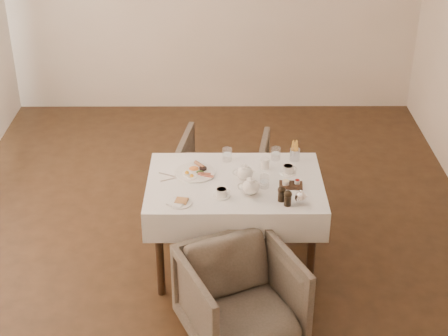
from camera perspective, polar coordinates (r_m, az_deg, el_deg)
name	(u,v)px	position (r m, az deg, el deg)	size (l,w,h in m)	color
table	(235,195)	(5.04, 0.90, -2.25)	(1.28, 0.88, 0.75)	black
armchair_near	(241,298)	(4.58, 1.39, -10.79)	(0.70, 0.72, 0.66)	#484034
armchair_far	(223,175)	(5.90, -0.06, -0.55)	(0.73, 0.75, 0.68)	#484034
breakfast_plate	(195,172)	(5.09, -2.39, -0.32)	(0.30, 0.30, 0.04)	white
side_plate	(179,203)	(4.73, -3.75, -2.89)	(0.18, 0.17, 0.02)	white
teapot_centre	(245,172)	(4.97, 1.73, -0.31)	(0.16, 0.13, 0.13)	white
teapot_front	(251,186)	(4.80, 2.23, -1.47)	(0.17, 0.14, 0.14)	white
creamer	(265,163)	(5.14, 3.43, 0.40)	(0.07, 0.07, 0.08)	white
teacup_near	(222,193)	(4.79, -0.21, -2.09)	(0.12, 0.12, 0.06)	white
teacup_far	(288,170)	(5.10, 5.35, -0.13)	(0.12, 0.12, 0.06)	white
glass_left	(227,154)	(5.24, 0.27, 1.14)	(0.07, 0.07, 0.10)	silver
glass_mid	(264,181)	(4.90, 3.39, -1.12)	(0.07, 0.07, 0.09)	silver
glass_right	(276,154)	(5.27, 4.33, 1.21)	(0.07, 0.07, 0.10)	silver
condiment_board	(291,184)	(4.94, 5.56, -1.36)	(0.18, 0.13, 0.04)	black
pepper_mill_left	(282,194)	(4.74, 4.81, -2.13)	(0.06, 0.06, 0.12)	black
pepper_mill_right	(288,198)	(4.69, 5.32, -2.49)	(0.06, 0.06, 0.12)	black
silver_pot	(301,197)	(4.72, 6.38, -2.39)	(0.10, 0.08, 0.11)	white
fries_cup	(295,152)	(5.26, 5.92, 1.37)	(0.08, 0.08, 0.17)	silver
cutlery_fork	(169,175)	(5.07, -4.55, -0.62)	(0.01, 0.18, 0.00)	silver
cutlery_knife	(172,179)	(5.02, -4.38, -0.92)	(0.01, 0.17, 0.00)	silver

